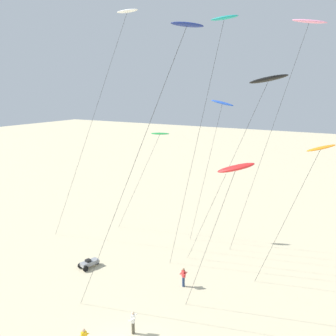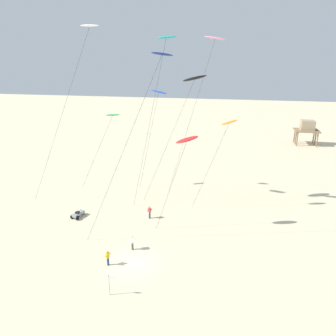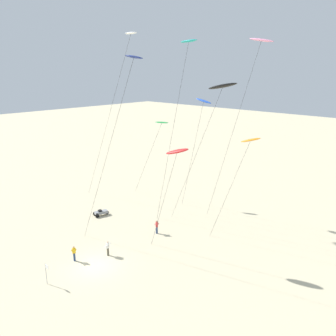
# 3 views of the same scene
# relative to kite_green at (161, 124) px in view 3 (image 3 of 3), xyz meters

# --- Properties ---
(ground_plane) EXTENTS (260.00, 260.00, 0.00)m
(ground_plane) POSITION_rel_kite_green_xyz_m (8.21, -17.88, -11.40)
(ground_plane) COLOR beige
(kite_green) EXTENTS (6.65, 1.23, 11.77)m
(kite_green) POSITION_rel_kite_green_xyz_m (0.00, 0.00, 0.00)
(kite_green) COLOR green
(kite_green) RESTS_ON ground
(kite_blue) EXTENTS (4.39, 0.79, 15.41)m
(kite_blue) POSITION_rel_kite_green_xyz_m (6.82, 0.78, 3.42)
(kite_blue) COLOR blue
(kite_blue) RESTS_ON ground
(kite_black) EXTENTS (8.51, 2.21, 17.75)m
(kite_black) POSITION_rel_kite_green_xyz_m (12.32, -3.04, 5.70)
(kite_black) COLOR black
(kite_black) RESTS_ON ground
(kite_white) EXTENTS (11.55, 1.58, 23.37)m
(kite_white) POSITION_rel_kite_green_xyz_m (-0.32, -5.10, 11.46)
(kite_white) COLOR white
(kite_white) RESTS_ON ground
(kite_pink) EXTENTS (7.54, 0.96, 22.33)m
(kite_pink) POSITION_rel_kite_green_xyz_m (14.40, 0.83, 10.34)
(kite_pink) COLOR pink
(kite_pink) RESTS_ON ground
(kite_red) EXTENTS (4.84, 1.45, 11.77)m
(kite_red) POSITION_rel_kite_green_xyz_m (12.48, -10.52, -0.25)
(kite_red) COLOR red
(kite_red) RESTS_ON ground
(kite_teal) EXTENTS (5.84, 0.81, 22.02)m
(kite_teal) POSITION_rel_kite_green_xyz_m (9.06, -5.05, 10.06)
(kite_teal) COLOR teal
(kite_teal) RESTS_ON ground
(kite_orange) EXTENTS (5.42, 1.09, 12.46)m
(kite_orange) POSITION_rel_kite_green_xyz_m (16.87, -4.35, 0.48)
(kite_orange) COLOR orange
(kite_orange) RESTS_ON ground
(kite_navy) EXTENTS (9.70, 1.26, 20.25)m
(kite_navy) POSITION_rel_kite_green_xyz_m (10.28, -14.10, 8.00)
(kite_navy) COLOR navy
(kite_navy) RESTS_ON ground
(kite_flyer_nearest) EXTENTS (0.66, 0.68, 1.67)m
(kite_flyer_nearest) POSITION_rel_kite_green_xyz_m (7.48, -15.71, -10.50)
(kite_flyer_nearest) COLOR #4C4738
(kite_flyer_nearest) RESTS_ON ground
(kite_flyer_middle) EXTENTS (0.71, 0.70, 1.67)m
(kite_flyer_middle) POSITION_rel_kite_green_xyz_m (7.62, -8.59, -10.50)
(kite_flyer_middle) COLOR navy
(kite_flyer_middle) RESTS_ON ground
(kite_flyer_furthest) EXTENTS (0.68, 0.69, 1.67)m
(kite_flyer_furthest) POSITION_rel_kite_green_xyz_m (5.86, -18.73, -10.50)
(kite_flyer_furthest) COLOR navy
(kite_flyer_furthest) RESTS_ON ground
(beach_buggy) EXTENTS (1.32, 2.13, 0.82)m
(beach_buggy) POSITION_rel_kite_green_xyz_m (-1.60, -10.03, -10.97)
(beach_buggy) COLOR gray
(beach_buggy) RESTS_ON ground
(marker_flag) EXTENTS (0.57, 0.05, 2.10)m
(marker_flag) POSITION_rel_kite_green_xyz_m (7.67, -22.64, -9.91)
(marker_flag) COLOR gray
(marker_flag) RESTS_ON ground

